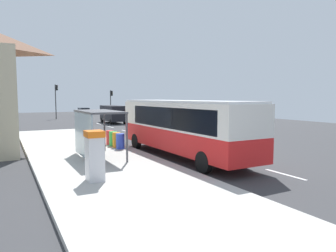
{
  "coord_description": "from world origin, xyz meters",
  "views": [
    {
      "loc": [
        -10.59,
        -15.42,
        3.38
      ],
      "look_at": [
        -1.0,
        2.61,
        1.5
      ],
      "focal_mm": 33.3,
      "sensor_mm": 36.0,
      "label": 1
    }
  ],
  "objects_px": {
    "recycling_bin_orange": "(117,140)",
    "recycling_bin_green": "(113,139)",
    "white_van": "(113,113)",
    "recycling_bin_red": "(110,137)",
    "bus": "(182,125)",
    "sedan_near": "(84,112)",
    "ticket_machine": "(95,155)",
    "traffic_light_near_side": "(111,99)",
    "bus_shelter": "(93,122)",
    "recycling_bin_blue": "(120,141)",
    "traffic_light_far_side": "(56,96)"
  },
  "relations": [
    {
      "from": "recycling_bin_orange",
      "to": "recycling_bin_green",
      "type": "bearing_deg",
      "value": 90.0
    },
    {
      "from": "white_van",
      "to": "recycling_bin_orange",
      "type": "bearing_deg",
      "value": -107.39
    },
    {
      "from": "recycling_bin_red",
      "to": "bus",
      "type": "bearing_deg",
      "value": -65.29
    },
    {
      "from": "white_van",
      "to": "recycling_bin_green",
      "type": "xyz_separation_m",
      "value": [
        -6.4,
        -19.74,
        -0.69
      ]
    },
    {
      "from": "recycling_bin_green",
      "to": "recycling_bin_red",
      "type": "bearing_deg",
      "value": 90.0
    },
    {
      "from": "recycling_bin_red",
      "to": "sedan_near",
      "type": "bearing_deg",
      "value": 79.76
    },
    {
      "from": "recycling_bin_orange",
      "to": "ticket_machine",
      "type": "bearing_deg",
      "value": -114.44
    },
    {
      "from": "ticket_machine",
      "to": "recycling_bin_orange",
      "type": "bearing_deg",
      "value": 65.56
    },
    {
      "from": "traffic_light_near_side",
      "to": "bus_shelter",
      "type": "height_order",
      "value": "traffic_light_near_side"
    },
    {
      "from": "traffic_light_near_side",
      "to": "recycling_bin_red",
      "type": "bearing_deg",
      "value": -107.91
    },
    {
      "from": "traffic_light_near_side",
      "to": "bus",
      "type": "bearing_deg",
      "value": -101.51
    },
    {
      "from": "white_van",
      "to": "sedan_near",
      "type": "height_order",
      "value": "white_van"
    },
    {
      "from": "recycling_bin_red",
      "to": "bus_shelter",
      "type": "distance_m",
      "value": 4.97
    },
    {
      "from": "sedan_near",
      "to": "bus_shelter",
      "type": "xyz_separation_m",
      "value": [
        -8.71,
        -40.18,
        1.31
      ]
    },
    {
      "from": "recycling_bin_blue",
      "to": "recycling_bin_orange",
      "type": "height_order",
      "value": "same"
    },
    {
      "from": "ticket_machine",
      "to": "recycling_bin_blue",
      "type": "distance_m",
      "value": 7.48
    },
    {
      "from": "recycling_bin_green",
      "to": "traffic_light_far_side",
      "type": "relative_size",
      "value": 0.18
    },
    {
      "from": "recycling_bin_green",
      "to": "white_van",
      "type": "bearing_deg",
      "value": 72.03
    },
    {
      "from": "white_van",
      "to": "traffic_light_near_side",
      "type": "xyz_separation_m",
      "value": [
        3.31,
        11.0,
        1.71
      ]
    },
    {
      "from": "ticket_machine",
      "to": "sedan_near",
      "type": "bearing_deg",
      "value": 77.59
    },
    {
      "from": "sedan_near",
      "to": "recycling_bin_green",
      "type": "relative_size",
      "value": 4.67
    },
    {
      "from": "recycling_bin_orange",
      "to": "traffic_light_far_side",
      "type": "distance_m",
      "value": 32.38
    },
    {
      "from": "recycling_bin_blue",
      "to": "recycling_bin_green",
      "type": "relative_size",
      "value": 1.0
    },
    {
      "from": "recycling_bin_orange",
      "to": "recycling_bin_blue",
      "type": "bearing_deg",
      "value": -90.0
    },
    {
      "from": "bus",
      "to": "ticket_machine",
      "type": "distance_m",
      "value": 6.77
    },
    {
      "from": "bus_shelter",
      "to": "traffic_light_near_side",
      "type": "bearing_deg",
      "value": 70.81
    },
    {
      "from": "bus",
      "to": "traffic_light_far_side",
      "type": "distance_m",
      "value": 36.31
    },
    {
      "from": "traffic_light_near_side",
      "to": "recycling_bin_blue",
      "type": "bearing_deg",
      "value": -106.81
    },
    {
      "from": "sedan_near",
      "to": "bus_shelter",
      "type": "bearing_deg",
      "value": -102.23
    },
    {
      "from": "sedan_near",
      "to": "traffic_light_near_side",
      "type": "xyz_separation_m",
      "value": [
        3.21,
        -5.94,
        2.26
      ]
    },
    {
      "from": "ticket_machine",
      "to": "bus_shelter",
      "type": "distance_m",
      "value": 4.79
    },
    {
      "from": "traffic_light_far_side",
      "to": "bus_shelter",
      "type": "distance_m",
      "value": 35.23
    },
    {
      "from": "bus",
      "to": "recycling_bin_blue",
      "type": "distance_m",
      "value": 4.3
    },
    {
      "from": "ticket_machine",
      "to": "recycling_bin_red",
      "type": "height_order",
      "value": "ticket_machine"
    },
    {
      "from": "recycling_bin_green",
      "to": "recycling_bin_red",
      "type": "xyz_separation_m",
      "value": [
        0.0,
        0.7,
        0.0
      ]
    },
    {
      "from": "recycling_bin_blue",
      "to": "recycling_bin_red",
      "type": "xyz_separation_m",
      "value": [
        0.0,
        2.1,
        0.0
      ]
    },
    {
      "from": "sedan_near",
      "to": "recycling_bin_blue",
      "type": "bearing_deg",
      "value": -99.69
    },
    {
      "from": "recycling_bin_orange",
      "to": "traffic_light_far_side",
      "type": "relative_size",
      "value": 0.18
    },
    {
      "from": "bus",
      "to": "recycling_bin_green",
      "type": "relative_size",
      "value": 11.63
    },
    {
      "from": "recycling_bin_red",
      "to": "traffic_light_far_side",
      "type": "height_order",
      "value": "traffic_light_far_side"
    },
    {
      "from": "sedan_near",
      "to": "ticket_machine",
      "type": "bearing_deg",
      "value": -102.41
    },
    {
      "from": "recycling_bin_orange",
      "to": "traffic_light_far_side",
      "type": "bearing_deg",
      "value": 88.05
    },
    {
      "from": "recycling_bin_blue",
      "to": "traffic_light_near_side",
      "type": "xyz_separation_m",
      "value": [
        9.71,
        32.13,
        2.4
      ]
    },
    {
      "from": "white_van",
      "to": "traffic_light_far_side",
      "type": "distance_m",
      "value": 13.12
    },
    {
      "from": "bus",
      "to": "recycling_bin_red",
      "type": "relative_size",
      "value": 11.63
    },
    {
      "from": "traffic_light_near_side",
      "to": "traffic_light_far_side",
      "type": "xyz_separation_m",
      "value": [
        -8.61,
        0.8,
        0.51
      ]
    },
    {
      "from": "white_van",
      "to": "recycling_bin_green",
      "type": "bearing_deg",
      "value": -107.97
    },
    {
      "from": "white_van",
      "to": "recycling_bin_red",
      "type": "distance_m",
      "value": 20.09
    },
    {
      "from": "recycling_bin_red",
      "to": "bus_shelter",
      "type": "xyz_separation_m",
      "value": [
        -2.21,
        -4.21,
        1.44
      ]
    },
    {
      "from": "recycling_bin_blue",
      "to": "recycling_bin_red",
      "type": "relative_size",
      "value": 1.0
    }
  ]
}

